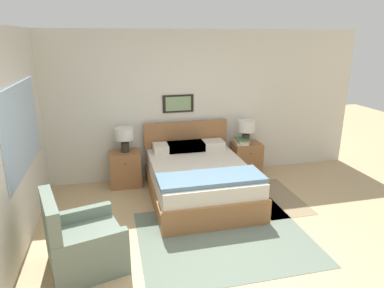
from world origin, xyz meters
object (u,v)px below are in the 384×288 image
nightstand_near_window (125,169)px  nightstand_by_door (246,159)px  bed (199,179)px  table_lamp_near_window (124,136)px  table_lamp_by_door (246,128)px  armchair (82,244)px

nightstand_near_window → nightstand_by_door: bearing=0.0°
bed → table_lamp_near_window: 1.45m
bed → table_lamp_by_door: (1.09, 0.78, 0.57)m
bed → table_lamp_near_window: size_ratio=4.74×
nightstand_near_window → table_lamp_near_window: (0.02, 0.01, 0.59)m
bed → armchair: (-1.69, -1.38, -0.03)m
nightstand_near_window → nightstand_by_door: (2.22, 0.00, 0.00)m
armchair → nightstand_by_door: (2.80, 2.14, 0.01)m
nightstand_near_window → table_lamp_by_door: table_lamp_by_door is taller
armchair → table_lamp_near_window: bearing=149.5°
table_lamp_near_window → table_lamp_by_door: same height
table_lamp_near_window → table_lamp_by_door: bearing=0.0°
table_lamp_near_window → table_lamp_by_door: (2.18, 0.00, 0.00)m
bed → table_lamp_by_door: 1.46m
table_lamp_near_window → armchair: bearing=-105.6°
nightstand_near_window → bed: bearing=-34.6°
nightstand_by_door → table_lamp_near_window: 2.27m
table_lamp_by_door → armchair: bearing=-142.2°
nightstand_by_door → table_lamp_by_door: bearing=140.5°
nightstand_by_door → table_lamp_by_door: size_ratio=1.44×
armchair → table_lamp_by_door: table_lamp_by_door is taller
armchair → nightstand_by_door: armchair is taller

